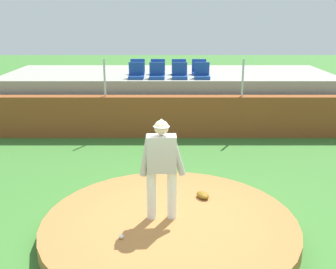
# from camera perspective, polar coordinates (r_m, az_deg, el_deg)

# --- Properties ---
(ground_plane) EXTENTS (60.00, 60.00, 0.00)m
(ground_plane) POSITION_cam_1_polar(r_m,az_deg,el_deg) (7.10, 0.05, -13.91)
(ground_plane) COLOR #3A732D
(pitchers_mound) EXTENTS (4.30, 4.30, 0.28)m
(pitchers_mound) POSITION_cam_1_polar(r_m,az_deg,el_deg) (7.03, 0.05, -12.95)
(pitchers_mound) COLOR #A66D38
(pitchers_mound) RESTS_ON ground_plane
(pitcher) EXTENTS (0.76, 0.28, 1.74)m
(pitcher) POSITION_cam_1_polar(r_m,az_deg,el_deg) (6.62, -1.09, -3.89)
(pitcher) COLOR white
(pitcher) RESTS_ON pitchers_mound
(baseball) EXTENTS (0.07, 0.07, 0.07)m
(baseball) POSITION_cam_1_polar(r_m,az_deg,el_deg) (6.48, -6.77, -14.10)
(baseball) COLOR white
(baseball) RESTS_ON pitchers_mound
(fielding_glove) EXTENTS (0.32, 0.36, 0.11)m
(fielding_glove) POSITION_cam_1_polar(r_m,az_deg,el_deg) (7.72, 4.74, -8.51)
(fielding_glove) COLOR brown
(fielding_glove) RESTS_ON pitchers_mound
(brick_barrier) EXTENTS (12.44, 0.40, 1.24)m
(brick_barrier) POSITION_cam_1_polar(r_m,az_deg,el_deg) (12.20, -0.06, 2.58)
(brick_barrier) COLOR brown
(brick_barrier) RESTS_ON ground_plane
(fence_post_left) EXTENTS (0.06, 0.06, 1.10)m
(fence_post_left) POSITION_cam_1_polar(r_m,az_deg,el_deg) (12.10, -9.11, 7.91)
(fence_post_left) COLOR silver
(fence_post_left) RESTS_ON brick_barrier
(fence_post_right) EXTENTS (0.06, 0.06, 1.10)m
(fence_post_right) POSITION_cam_1_polar(r_m,az_deg,el_deg) (12.16, 10.31, 7.89)
(fence_post_right) COLOR silver
(fence_post_right) RESTS_ON brick_barrier
(bleacher_platform) EXTENTS (11.16, 3.85, 1.62)m
(bleacher_platform) POSITION_cam_1_polar(r_m,az_deg,el_deg) (14.45, -0.08, 5.61)
(bleacher_platform) COLOR gray
(bleacher_platform) RESTS_ON ground_plane
(stadium_chair_0) EXTENTS (0.48, 0.44, 0.50)m
(stadium_chair_0) POSITION_cam_1_polar(r_m,az_deg,el_deg) (12.95, -4.68, 8.56)
(stadium_chair_0) COLOR #194095
(stadium_chair_0) RESTS_ON bleacher_platform
(stadium_chair_1) EXTENTS (0.48, 0.44, 0.50)m
(stadium_chair_1) POSITION_cam_1_polar(r_m,az_deg,el_deg) (12.88, -1.74, 8.57)
(stadium_chair_1) COLOR #194095
(stadium_chair_1) RESTS_ON bleacher_platform
(stadium_chair_2) EXTENTS (0.48, 0.44, 0.50)m
(stadium_chair_2) POSITION_cam_1_polar(r_m,az_deg,el_deg) (12.89, 1.46, 8.57)
(stadium_chair_2) COLOR #194095
(stadium_chair_2) RESTS_ON bleacher_platform
(stadium_chair_3) EXTENTS (0.48, 0.44, 0.50)m
(stadium_chair_3) POSITION_cam_1_polar(r_m,az_deg,el_deg) (12.94, 4.62, 8.56)
(stadium_chair_3) COLOR #194095
(stadium_chair_3) RESTS_ON bleacher_platform
(stadium_chair_4) EXTENTS (0.48, 0.44, 0.50)m
(stadium_chair_4) POSITION_cam_1_polar(r_m,az_deg,el_deg) (13.86, -4.49, 9.11)
(stadium_chair_4) COLOR #194095
(stadium_chair_4) RESTS_ON bleacher_platform
(stadium_chair_5) EXTENTS (0.48, 0.44, 0.50)m
(stadium_chair_5) POSITION_cam_1_polar(r_m,az_deg,el_deg) (13.81, -1.63, 9.13)
(stadium_chair_5) COLOR #194095
(stadium_chair_5) RESTS_ON bleacher_platform
(stadium_chair_6) EXTENTS (0.48, 0.44, 0.50)m
(stadium_chair_6) POSITION_cam_1_polar(r_m,az_deg,el_deg) (13.78, 1.36, 9.11)
(stadium_chair_6) COLOR #194095
(stadium_chair_6) RESTS_ON bleacher_platform
(stadium_chair_7) EXTENTS (0.48, 0.44, 0.50)m
(stadium_chair_7) POSITION_cam_1_polar(r_m,az_deg,el_deg) (13.81, 4.22, 9.09)
(stadium_chair_7) COLOR #194095
(stadium_chair_7) RESTS_ON bleacher_platform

